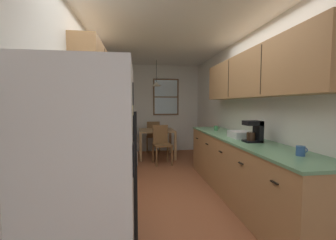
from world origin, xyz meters
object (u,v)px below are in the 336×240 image
at_px(stove_range, 95,191).
at_px(microwave_over_range, 80,81).
at_px(dish_rack, 240,134).
at_px(storage_canister, 100,138).
at_px(coffee_maker, 254,131).
at_px(mug_by_coffeemaker, 301,151).
at_px(dining_chair_far, 153,135).
at_px(dining_table, 157,134).
at_px(table_serving_bowl, 158,129).
at_px(mug_spare, 216,128).
at_px(refrigerator, 84,177).
at_px(trash_bin, 130,154).
at_px(dining_chair_near, 162,142).

relative_size(stove_range, microwave_over_range, 1.78).
relative_size(stove_range, dish_rack, 3.24).
distance_m(storage_canister, coffee_maker, 2.02).
height_order(storage_canister, mug_by_coffeemaker, storage_canister).
bearing_deg(dining_chair_far, microwave_over_range, -104.57).
xyz_separation_m(dining_table, mug_by_coffeemaker, (1.08, -3.84, 0.33)).
bearing_deg(dish_rack, dining_table, 111.06).
bearing_deg(microwave_over_range, mug_by_coffeemaker, -12.62).
height_order(dining_chair_far, table_serving_bowl, dining_chair_far).
bearing_deg(dish_rack, mug_spare, 92.18).
height_order(refrigerator, mug_by_coffeemaker, refrigerator).
distance_m(mug_by_coffeemaker, table_serving_bowl, 4.00).
xyz_separation_m(dining_table, table_serving_bowl, (0.03, 0.01, 0.14)).
bearing_deg(table_serving_bowl, stove_range, -106.52).
xyz_separation_m(dining_chair_far, coffee_maker, (1.08, -3.70, 0.55)).
bearing_deg(refrigerator, mug_by_coffeemaker, 6.20).
distance_m(trash_bin, table_serving_bowl, 1.16).
bearing_deg(coffee_maker, dining_table, 108.79).
xyz_separation_m(dining_table, trash_bin, (-0.68, -0.77, -0.34)).
xyz_separation_m(refrigerator, dining_chair_near, (0.97, 3.41, -0.35)).
bearing_deg(dining_chair_near, mug_spare, -49.29).
height_order(stove_range, mug_spare, stove_range).
xyz_separation_m(stove_range, table_serving_bowl, (1.00, 3.37, 0.28)).
xyz_separation_m(mug_by_coffeemaker, mug_spare, (-0.08, 2.11, -0.00)).
bearing_deg(microwave_over_range, dish_rack, 18.00).
xyz_separation_m(microwave_over_range, mug_by_coffeemaker, (2.16, -0.48, -0.70)).
height_order(microwave_over_range, dining_chair_far, microwave_over_range).
bearing_deg(trash_bin, dining_chair_near, 9.15).
distance_m(refrigerator, storage_canister, 1.16).
bearing_deg(stove_range, coffee_maker, 8.72).
relative_size(dining_chair_near, table_serving_bowl, 4.24).
xyz_separation_m(stove_range, storage_canister, (-0.01, 0.45, 0.51)).
relative_size(trash_bin, mug_spare, 5.16).
height_order(dining_table, table_serving_bowl, table_serving_bowl).
distance_m(dining_chair_far, coffee_maker, 3.89).
bearing_deg(coffee_maker, trash_bin, 126.94).
xyz_separation_m(dining_chair_near, dish_rack, (0.97, -2.02, 0.45)).
bearing_deg(mug_spare, refrigerator, -129.31).
bearing_deg(trash_bin, dish_rack, -48.12).
bearing_deg(storage_canister, dining_chair_far, 75.29).
relative_size(dining_chair_near, mug_spare, 8.30).
distance_m(refrigerator, dish_rack, 2.38).
distance_m(dining_table, mug_spare, 2.03).
distance_m(dining_table, dish_rack, 2.88).
distance_m(stove_range, coffee_maker, 2.11).
distance_m(microwave_over_range, dining_chair_far, 4.30).
distance_m(stove_range, trash_bin, 2.61).
bearing_deg(storage_canister, dining_chair_near, 65.35).
height_order(microwave_over_range, storage_canister, microwave_over_range).
distance_m(dining_chair_near, mug_by_coffeemaker, 3.38).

